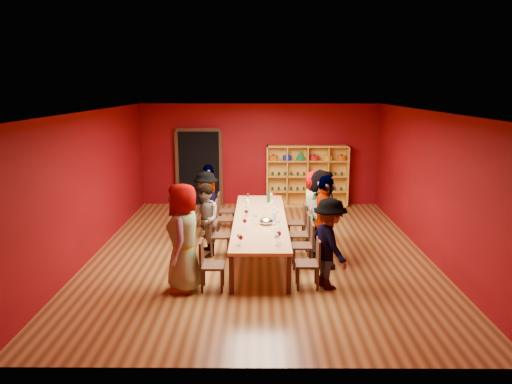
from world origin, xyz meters
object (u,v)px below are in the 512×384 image
chair_person_right_1 (307,243)px  person_right_3 (314,206)px  person_right_0 (329,244)px  tasting_table (260,221)px  person_left_2 (204,220)px  person_right_2 (322,213)px  chair_person_right_0 (312,260)px  chair_person_left_2 (216,233)px  chair_person_left_0 (208,262)px  person_left_3 (206,205)px  person_right_1 (325,222)px  chair_person_left_4 (223,209)px  person_left_4 (209,196)px  spittoon_bowl (266,221)px  person_left_0 (183,237)px  chair_person_right_2 (303,232)px  wine_bottle (268,198)px  chair_person_right_3 (300,220)px  shelving_unit (307,173)px  chair_person_left_3 (221,217)px

chair_person_right_1 → person_right_3: size_ratio=0.54×
person_right_0 → chair_person_right_1: (-0.30, 1.01, -0.31)m
tasting_table → person_left_2: (-1.16, -0.19, 0.07)m
person_left_2 → person_right_2: bearing=75.4°
chair_person_right_0 → chair_person_left_2: bearing=137.1°
chair_person_left_0 → chair_person_right_1: 2.13m
person_left_3 → person_right_2: bearing=85.7°
person_right_1 → chair_person_left_4: bearing=39.3°
chair_person_left_4 → chair_person_right_0: 4.20m
tasting_table → person_left_3: bearing=138.5°
person_left_4 → chair_person_right_0: 4.38m
chair_person_right_0 → chair_person_right_1: (0.00, 1.01, 0.00)m
person_left_3 → spittoon_bowl: 2.09m
chair_person_left_0 → chair_person_right_1: bearing=31.4°
spittoon_bowl → person_left_0: bearing=-133.4°
spittoon_bowl → chair_person_right_1: bearing=-28.1°
chair_person_right_2 → person_right_2: 0.56m
chair_person_left_2 → person_left_2: bearing=180.0°
chair_person_right_2 → wine_bottle: 1.81m
person_left_0 → wine_bottle: 3.81m
person_left_0 → chair_person_right_1: person_left_0 is taller
person_right_1 → person_right_3: person_right_1 is taller
chair_person_left_2 → person_right_0: (2.12, -1.69, 0.31)m
person_left_2 → wine_bottle: person_left_2 is taller
chair_person_left_2 → person_right_2: 2.24m
chair_person_right_1 → chair_person_right_2: size_ratio=1.00×
person_right_2 → person_left_0: bearing=147.1°
chair_person_left_4 → chair_person_right_2: same height
chair_person_right_3 → person_right_0: bearing=-83.7°
chair_person_right_1 → spittoon_bowl: (-0.78, 0.42, 0.32)m
person_left_3 → wine_bottle: size_ratio=5.10×
tasting_table → chair_person_left_4: (-0.91, 1.89, -0.20)m
chair_person_right_1 → wine_bottle: bearing=106.5°
tasting_table → chair_person_left_0: 2.20m
chair_person_left_2 → shelving_unit: bearing=62.9°
person_left_3 → spittoon_bowl: size_ratio=5.53×
person_left_2 → chair_person_right_1: 2.19m
person_left_3 → chair_person_right_0: bearing=57.4°
chair_person_left_4 → person_left_4: bearing=-180.0°
person_left_4 → spittoon_bowl: size_ratio=5.70×
chair_person_right_2 → chair_person_left_3: bearing=145.9°
person_left_3 → chair_person_left_4: 0.90m
chair_person_right_2 → person_left_0: bearing=-140.1°
person_left_4 → chair_person_left_3: bearing=7.5°
chair_person_left_2 → chair_person_right_3: size_ratio=1.00×
person_left_0 → chair_person_right_2: bearing=129.6°
person_left_0 → person_right_3: 3.78m
tasting_table → wine_bottle: wine_bottle is taller
spittoon_bowl → wine_bottle: (0.08, 1.96, 0.05)m
chair_person_right_0 → person_right_1: bearing=71.3°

